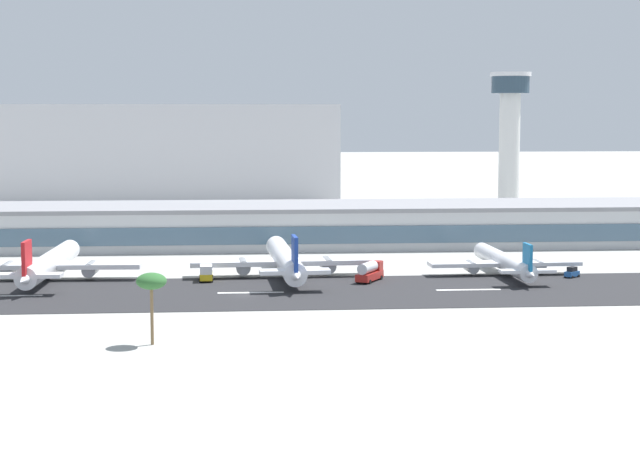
# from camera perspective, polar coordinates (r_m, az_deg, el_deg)

# --- Properties ---
(ground_plane) EXTENTS (1400.00, 1400.00, 0.00)m
(ground_plane) POSITION_cam_1_polar(r_m,az_deg,el_deg) (190.96, -4.10, -3.60)
(ground_plane) COLOR #9E9E99
(runway_strip) EXTENTS (800.00, 35.79, 0.08)m
(runway_strip) POSITION_cam_1_polar(r_m,az_deg,el_deg) (193.39, -4.11, -3.46)
(runway_strip) COLOR #262628
(runway_strip) RESTS_ON ground_plane
(runway_centreline_dash_3) EXTENTS (12.00, 1.20, 0.01)m
(runway_centreline_dash_3) POSITION_cam_1_polar(r_m,az_deg,el_deg) (197.63, -16.37, -3.48)
(runway_centreline_dash_3) COLOR white
(runway_centreline_dash_3) RESTS_ON runway_strip
(runway_centreline_dash_4) EXTENTS (12.00, 1.20, 0.01)m
(runway_centreline_dash_4) POSITION_cam_1_polar(r_m,az_deg,el_deg) (193.39, -3.74, -3.45)
(runway_centreline_dash_4) COLOR white
(runway_centreline_dash_4) RESTS_ON runway_strip
(runway_centreline_dash_5) EXTENTS (12.00, 1.20, 0.01)m
(runway_centreline_dash_5) POSITION_cam_1_polar(r_m,az_deg,el_deg) (197.99, 7.97, -3.27)
(runway_centreline_dash_5) COLOR white
(runway_centreline_dash_5) RESTS_ON runway_strip
(terminal_building) EXTENTS (209.51, 29.97, 10.16)m
(terminal_building) POSITION_cam_1_polar(r_m,az_deg,el_deg) (261.96, -2.63, 0.20)
(terminal_building) COLOR #B7BABC
(terminal_building) RESTS_ON ground_plane
(control_tower) EXTENTS (11.83, 11.83, 44.25)m
(control_tower) POSITION_cam_1_polar(r_m,az_deg,el_deg) (314.51, 10.13, 5.09)
(control_tower) COLOR silver
(control_tower) RESTS_ON ground_plane
(distant_hotel_block) EXTENTS (126.09, 27.67, 35.54)m
(distant_hotel_block) POSITION_cam_1_polar(r_m,az_deg,el_deg) (380.63, -8.61, 3.92)
(distant_hotel_block) COLOR #BCBCC1
(distant_hotel_block) RESTS_ON ground_plane
(airliner_red_tail_gate_0) EXTENTS (36.22, 47.24, 9.85)m
(airliner_red_tail_gate_0) POSITION_cam_1_polar(r_m,az_deg,el_deg) (213.72, -14.38, -1.88)
(airliner_red_tail_gate_0) COLOR white
(airliner_red_tail_gate_0) RESTS_ON ground_plane
(airliner_navy_tail_gate_1) EXTENTS (38.08, 49.44, 10.31)m
(airliner_navy_tail_gate_1) POSITION_cam_1_polar(r_m,az_deg,el_deg) (211.25, -1.85, -1.74)
(airliner_navy_tail_gate_1) COLOR white
(airliner_navy_tail_gate_1) RESTS_ON ground_plane
(airliner_blue_tail_gate_2) EXTENTS (30.91, 39.30, 8.20)m
(airliner_blue_tail_gate_2) POSITION_cam_1_polar(r_m,az_deg,el_deg) (216.61, 9.92, -1.81)
(airliner_blue_tail_gate_2) COLOR silver
(airliner_blue_tail_gate_2) RESTS_ON ground_plane
(service_fuel_truck_0) EXTENTS (6.40, 8.69, 3.95)m
(service_fuel_truck_0) POSITION_cam_1_polar(r_m,az_deg,el_deg) (205.81, 2.68, -2.31)
(service_fuel_truck_0) COLOR #B2231E
(service_fuel_truck_0) RESTS_ON ground_plane
(service_box_truck_1) EXTENTS (2.79, 6.05, 3.25)m
(service_box_truck_1) POSITION_cam_1_polar(r_m,az_deg,el_deg) (207.54, -6.12, -2.33)
(service_box_truck_1) COLOR gold
(service_box_truck_1) RESTS_ON ground_plane
(service_baggage_tug_2) EXTENTS (3.49, 3.27, 2.20)m
(service_baggage_tug_2) POSITION_cam_1_polar(r_m,az_deg,el_deg) (216.46, 13.36, -2.31)
(service_baggage_tug_2) COLOR #23569E
(service_baggage_tug_2) RESTS_ON ground_plane
(palm_tree_1) EXTENTS (4.29, 4.29, 10.24)m
(palm_tree_1) POSITION_cam_1_polar(r_m,az_deg,el_deg) (150.76, -9.03, -2.87)
(palm_tree_1) COLOR brown
(palm_tree_1) RESTS_ON ground_plane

